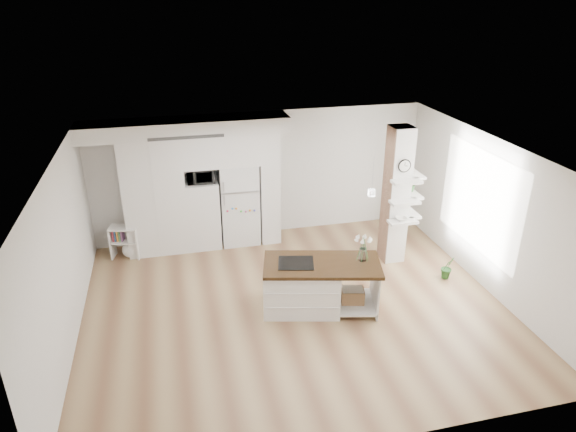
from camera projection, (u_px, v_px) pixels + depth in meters
name	position (u px, v px, depth m)	size (l,w,h in m)	color
floor	(295.00, 306.00, 8.77)	(7.00, 6.00, 0.01)	#A28358
room	(295.00, 207.00, 8.01)	(7.04, 6.04, 2.72)	white
cabinet_wall	(192.00, 178.00, 10.21)	(4.00, 0.71, 2.70)	white
refrigerator	(239.00, 203.00, 10.68)	(0.78, 0.69, 1.75)	white
column	(402.00, 197.00, 9.72)	(0.69, 0.90, 2.70)	silver
window	(479.00, 201.00, 9.16)	(2.40, 2.40, 0.00)	white
pendant_light	(394.00, 179.00, 8.39)	(0.12, 0.12, 0.10)	white
kitchen_island	(309.00, 285.00, 8.56)	(2.07, 1.33, 1.43)	white
bookshelf	(127.00, 244.00, 10.26)	(0.62, 0.44, 0.66)	white
floor_plant_a	(448.00, 267.00, 9.54)	(0.25, 0.20, 0.45)	#296428
floor_plant_b	(397.00, 218.00, 11.53)	(0.27, 0.27, 0.48)	#296428
microwave	(200.00, 175.00, 10.18)	(0.54, 0.37, 0.30)	#2D2D2D
shelf_plant	(411.00, 184.00, 9.86)	(0.27, 0.23, 0.30)	#296428
decor_bowl	(401.00, 219.00, 9.65)	(0.22, 0.22, 0.05)	white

